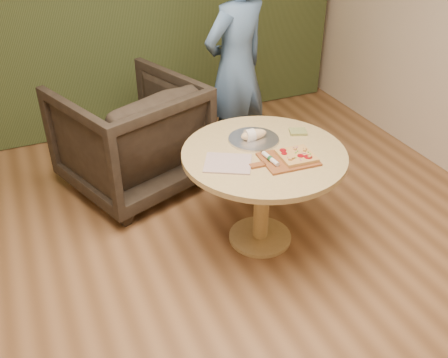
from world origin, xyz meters
TOP-DOWN VIEW (x-y plane):
  - room_shell at (0.00, 0.00)m, footprint 5.04×6.04m
  - pedestal_table at (0.49, 0.63)m, footprint 1.12×1.12m
  - pizza_paddle at (0.57, 0.47)m, footprint 0.45×0.30m
  - flatbread_pizza at (0.64, 0.46)m, footprint 0.23×0.23m
  - cutlery_roll at (0.46, 0.49)m, footprint 0.04×0.20m
  - newspaper at (0.20, 0.58)m, footprint 0.38×0.36m
  - serving_tray at (0.50, 0.81)m, footprint 0.36×0.36m
  - bread_roll at (0.49, 0.81)m, footprint 0.19×0.09m
  - green_packet at (0.84, 0.78)m, footprint 0.15×0.14m
  - armchair at (-0.18, 1.73)m, footprint 1.28×1.24m
  - person_standing at (0.78, 1.73)m, footprint 0.79×0.66m

SIDE VIEW (x-z plane):
  - armchair at x=-0.18m, z-range 0.00..1.04m
  - pedestal_table at x=0.49m, z-range 0.23..0.98m
  - newspaper at x=0.20m, z-range 0.75..0.76m
  - serving_tray at x=0.50m, z-range 0.75..0.77m
  - pizza_paddle at x=0.57m, z-range 0.75..0.77m
  - green_packet at x=0.84m, z-range 0.75..0.77m
  - flatbread_pizza at x=0.64m, z-range 0.76..0.79m
  - cutlery_roll at x=0.46m, z-range 0.76..0.80m
  - bread_roll at x=0.49m, z-range 0.75..0.84m
  - person_standing at x=0.78m, z-range 0.00..1.85m
  - room_shell at x=0.00m, z-range -0.02..2.82m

